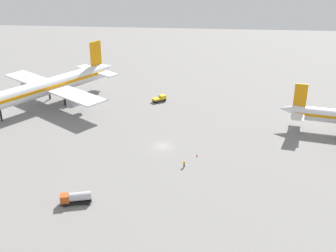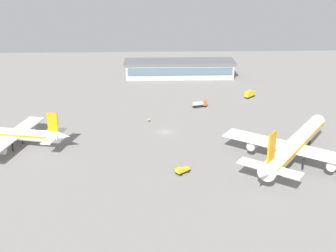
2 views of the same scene
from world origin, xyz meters
The scene contains 6 objects.
ground centered at (0.00, 0.00, 0.00)m, with size 288.00×288.00×0.00m, color gray.
airplane_at_gate centered at (-38.77, 26.17, 6.11)m, with size 39.76×46.97×16.80m.
pushback_tractor centered at (-3.93, 32.15, 0.97)m, with size 4.62×4.23×1.90m.
fuel_truck centered at (-15.40, -27.51, 1.39)m, with size 6.58×3.49×2.50m.
ground_crew_worker centered at (6.07, -10.42, 0.85)m, with size 0.57×0.44×1.67m.
safety_cone_mid_apron centered at (9.00, -4.89, 0.30)m, with size 0.44×0.44×0.60m, color #EA590C.
Camera 1 is at (9.95, -103.91, 52.94)m, focal length 48.10 mm.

